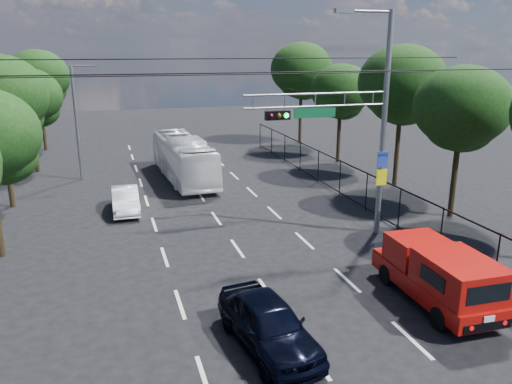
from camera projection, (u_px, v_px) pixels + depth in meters
name	position (u px, v px, depth m)	size (l,w,h in m)	color
ground	(314.00, 358.00, 13.35)	(120.00, 120.00, 0.00)	black
lane_markings	(208.00, 206.00, 26.21)	(6.12, 38.00, 0.01)	beige
signal_mast	(359.00, 117.00, 20.73)	(6.43, 0.39, 9.50)	slate
streetlight_left	(79.00, 117.00, 30.70)	(2.09, 0.22, 7.08)	slate
utility_wires	(230.00, 69.00, 19.47)	(22.00, 5.04, 0.74)	black
fence_right	(355.00, 185.00, 26.39)	(0.06, 34.03, 2.00)	black
tree_right_b	(461.00, 114.00, 23.40)	(4.50, 4.50, 7.31)	black
tree_right_c	(402.00, 89.00, 28.90)	(5.10, 5.10, 8.29)	black
tree_right_d	(341.00, 95.00, 35.46)	(4.32, 4.32, 7.02)	black
tree_right_e	(301.00, 74.00, 42.57)	(5.28, 5.28, 8.58)	black
tree_left_d	(30.00, 101.00, 32.40)	(4.20, 4.20, 6.83)	black
tree_left_e	(38.00, 81.00, 39.48)	(4.92, 4.92, 7.99)	black
red_pickup	(438.00, 273.00, 16.01)	(2.06, 5.27, 1.94)	black
navy_hatchback	(268.00, 324.00, 13.66)	(1.70, 4.22, 1.44)	black
white_bus	(183.00, 158.00, 31.50)	(2.28, 9.73, 2.71)	silver
white_van	(125.00, 200.00, 25.25)	(1.29, 3.70, 1.22)	white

